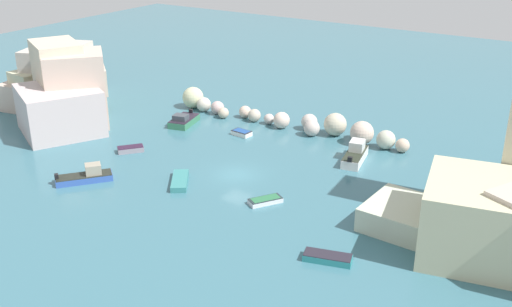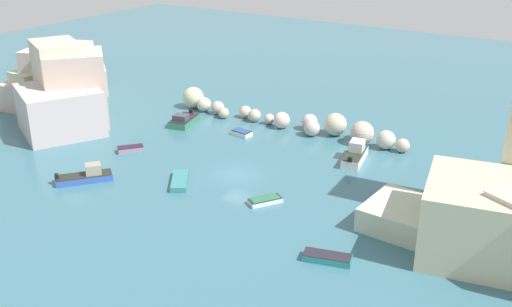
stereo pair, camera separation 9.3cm
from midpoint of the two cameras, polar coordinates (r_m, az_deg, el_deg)
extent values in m
plane|color=#3B6D7B|center=(59.47, -1.89, -2.00)|extent=(160.00, 160.00, 0.00)
cube|color=#C7B09F|center=(87.88, -15.76, 6.60)|extent=(7.32, 7.35, 3.66)
cube|color=beige|center=(84.32, -17.22, 6.90)|extent=(7.76, 9.02, 6.80)
cube|color=beige|center=(74.54, -16.64, 5.81)|extent=(8.87, 8.93, 8.85)
cube|color=beige|center=(76.10, -18.10, 6.35)|extent=(8.30, 7.51, 9.83)
cube|color=beige|center=(73.36, -18.08, 3.91)|extent=(11.85, 11.59, 5.30)
cube|color=beige|center=(83.61, -20.43, 5.17)|extent=(7.30, 6.74, 3.49)
cube|color=beige|center=(84.24, -18.14, 7.06)|extent=(8.94, 10.33, 7.62)
cube|color=beige|center=(83.10, -20.35, 5.63)|extent=(4.68, 4.84, 5.01)
cube|color=beige|center=(48.20, 19.65, -5.73)|extent=(8.44, 9.78, 5.85)
cube|color=beige|center=(51.09, 13.89, -5.78)|extent=(6.50, 6.52, 2.03)
sphere|color=beige|center=(79.17, -6.00, 5.28)|extent=(2.75, 2.75, 2.75)
sphere|color=beige|center=(77.73, -4.99, 4.64)|extent=(1.84, 1.84, 1.84)
sphere|color=#C5A9A6|center=(76.51, -3.69, 4.33)|extent=(1.70, 1.70, 1.70)
sphere|color=beige|center=(75.10, -3.13, 3.85)|extent=(1.34, 1.34, 1.34)
sphere|color=beige|center=(75.13, -1.07, 3.96)|extent=(1.52, 1.52, 1.52)
sphere|color=#C2B4A0|center=(73.74, -0.19, 3.62)|extent=(1.57, 1.57, 1.57)
sphere|color=beige|center=(72.94, 1.20, 3.28)|extent=(1.28, 1.28, 1.28)
sphere|color=beige|center=(71.56, 2.39, 3.16)|extent=(1.95, 1.95, 1.95)
sphere|color=beige|center=(71.25, 5.02, 2.99)|extent=(1.91, 1.91, 1.91)
sphere|color=beige|center=(69.36, 5.25, 2.40)|extent=(1.85, 1.85, 1.85)
sphere|color=beige|center=(69.73, 7.45, 2.75)|extent=(2.62, 2.62, 2.62)
sphere|color=beige|center=(69.17, 9.54, 1.98)|extent=(1.54, 1.54, 1.54)
sphere|color=beige|center=(67.54, 9.94, 1.93)|extent=(2.62, 2.62, 2.62)
sphere|color=beige|center=(66.83, 12.13, 1.29)|extent=(2.07, 2.07, 2.07)
sphere|color=beige|center=(66.40, 13.63, 0.75)|extent=(1.51, 1.51, 1.51)
cube|color=silver|center=(53.85, 0.84, -4.50)|extent=(2.65, 3.18, 0.40)
cube|color=#243035|center=(53.75, 0.84, -4.28)|extent=(2.60, 3.11, 0.06)
cube|color=#2D7047|center=(53.74, 0.84, -4.27)|extent=(2.25, 2.70, 0.08)
cube|color=#387A56|center=(73.44, -6.85, 3.04)|extent=(3.22, 4.78, 0.76)
cube|color=#28202D|center=(73.31, -6.86, 3.35)|extent=(3.16, 4.69, 0.06)
cube|color=#3F444C|center=(72.46, -7.17, 3.38)|extent=(1.91, 1.66, 0.72)
cube|color=black|center=(74.97, -6.20, 3.99)|extent=(0.51, 0.45, 0.50)
cube|color=teal|center=(45.91, 6.72, -9.78)|extent=(3.83, 2.23, 0.51)
cube|color=#26232D|center=(45.76, 6.74, -9.47)|extent=(3.76, 2.18, 0.06)
cube|color=#355AB0|center=(60.22, -15.96, -2.27)|extent=(4.64, 5.16, 0.61)
cube|color=#242820|center=(60.08, -15.99, -1.98)|extent=(4.55, 5.05, 0.06)
cube|color=#9E937F|center=(59.91, -15.17, -1.44)|extent=(1.88, 1.91, 1.05)
cube|color=black|center=(60.01, -18.38, -2.08)|extent=(0.57, 0.56, 0.50)
cube|color=teal|center=(57.95, -7.25, -2.57)|extent=(3.62, 4.32, 0.54)
cube|color=white|center=(69.48, -1.41, 1.93)|extent=(2.34, 1.51, 0.48)
cube|color=black|center=(69.38, -1.41, 2.14)|extent=(2.30, 1.48, 0.06)
cube|color=#234C93|center=(69.38, -1.41, 2.15)|extent=(1.99, 1.28, 0.08)
cube|color=white|center=(63.10, 9.28, -0.35)|extent=(2.72, 5.32, 0.93)
cube|color=#2A3024|center=(62.91, 9.30, 0.07)|extent=(2.66, 5.21, 0.06)
cube|color=silver|center=(63.43, 9.49, 0.74)|extent=(1.70, 2.01, 1.08)
cube|color=black|center=(60.66, 8.82, -0.54)|extent=(0.50, 0.44, 0.50)
cube|color=gray|center=(66.17, -11.80, 0.39)|extent=(2.66, 2.87, 0.54)
cube|color=#301B31|center=(66.06, -11.82, 0.63)|extent=(2.60, 2.81, 0.06)
camera|label=1|loc=(0.05, -90.04, -0.02)|focal=42.35mm
camera|label=2|loc=(0.05, 89.96, 0.02)|focal=42.35mm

